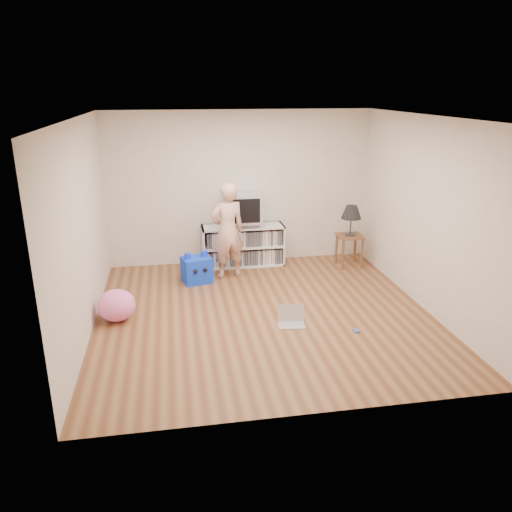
{
  "coord_description": "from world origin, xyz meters",
  "views": [
    {
      "loc": [
        -1.15,
        -6.11,
        2.95
      ],
      "look_at": [
        -0.03,
        0.4,
        0.7
      ],
      "focal_mm": 35.0,
      "sensor_mm": 36.0,
      "label": 1
    }
  ],
  "objects_px": {
    "plush_blue": "(197,269)",
    "plush_pink": "(116,305)",
    "side_table": "(349,243)",
    "media_unit": "(243,245)",
    "person": "(228,231)",
    "crt_tv": "(243,207)",
    "laptop": "(291,319)",
    "dvd_deck": "(243,224)",
    "table_lamp": "(351,213)"
  },
  "relations": [
    {
      "from": "person",
      "to": "plush_pink",
      "type": "distance_m",
      "value": 2.2
    },
    {
      "from": "side_table",
      "to": "laptop",
      "type": "bearing_deg",
      "value": -126.78
    },
    {
      "from": "laptop",
      "to": "plush_blue",
      "type": "distance_m",
      "value": 2.04
    },
    {
      "from": "crt_tv",
      "to": "side_table",
      "type": "xyz_separation_m",
      "value": [
        1.79,
        -0.37,
        -0.6
      ]
    },
    {
      "from": "plush_pink",
      "to": "media_unit",
      "type": "bearing_deg",
      "value": 43.93
    },
    {
      "from": "side_table",
      "to": "plush_blue",
      "type": "xyz_separation_m",
      "value": [
        -2.63,
        -0.32,
        -0.2
      ]
    },
    {
      "from": "media_unit",
      "to": "laptop",
      "type": "height_order",
      "value": "media_unit"
    },
    {
      "from": "media_unit",
      "to": "person",
      "type": "height_order",
      "value": "person"
    },
    {
      "from": "dvd_deck",
      "to": "crt_tv",
      "type": "relative_size",
      "value": 0.75
    },
    {
      "from": "side_table",
      "to": "plush_pink",
      "type": "xyz_separation_m",
      "value": [
        -3.76,
        -1.51,
        -0.21
      ]
    },
    {
      "from": "plush_blue",
      "to": "plush_pink",
      "type": "height_order",
      "value": "plush_blue"
    },
    {
      "from": "side_table",
      "to": "plush_pink",
      "type": "distance_m",
      "value": 4.05
    },
    {
      "from": "crt_tv",
      "to": "plush_pink",
      "type": "distance_m",
      "value": 2.84
    },
    {
      "from": "plush_blue",
      "to": "plush_pink",
      "type": "bearing_deg",
      "value": -149.37
    },
    {
      "from": "dvd_deck",
      "to": "media_unit",
      "type": "bearing_deg",
      "value": 90.0
    },
    {
      "from": "table_lamp",
      "to": "crt_tv",
      "type": "bearing_deg",
      "value": 168.42
    },
    {
      "from": "crt_tv",
      "to": "laptop",
      "type": "relative_size",
      "value": 1.59
    },
    {
      "from": "media_unit",
      "to": "plush_pink",
      "type": "relative_size",
      "value": 2.82
    },
    {
      "from": "dvd_deck",
      "to": "plush_blue",
      "type": "xyz_separation_m",
      "value": [
        -0.84,
        -0.69,
        -0.52
      ]
    },
    {
      "from": "table_lamp",
      "to": "plush_blue",
      "type": "bearing_deg",
      "value": -173.02
    },
    {
      "from": "media_unit",
      "to": "person",
      "type": "xyz_separation_m",
      "value": [
        -0.32,
        -0.55,
        0.43
      ]
    },
    {
      "from": "media_unit",
      "to": "dvd_deck",
      "type": "xyz_separation_m",
      "value": [
        0.0,
        -0.02,
        0.39
      ]
    },
    {
      "from": "side_table",
      "to": "table_lamp",
      "type": "relative_size",
      "value": 1.07
    },
    {
      "from": "side_table",
      "to": "person",
      "type": "height_order",
      "value": "person"
    },
    {
      "from": "crt_tv",
      "to": "plush_blue",
      "type": "height_order",
      "value": "crt_tv"
    },
    {
      "from": "crt_tv",
      "to": "plush_blue",
      "type": "xyz_separation_m",
      "value": [
        -0.84,
        -0.69,
        -0.81
      ]
    },
    {
      "from": "media_unit",
      "to": "table_lamp",
      "type": "relative_size",
      "value": 2.72
    },
    {
      "from": "table_lamp",
      "to": "plush_pink",
      "type": "distance_m",
      "value": 4.11
    },
    {
      "from": "crt_tv",
      "to": "plush_blue",
      "type": "bearing_deg",
      "value": -140.72
    },
    {
      "from": "crt_tv",
      "to": "side_table",
      "type": "bearing_deg",
      "value": -11.58
    },
    {
      "from": "dvd_deck",
      "to": "plush_pink",
      "type": "height_order",
      "value": "dvd_deck"
    },
    {
      "from": "dvd_deck",
      "to": "person",
      "type": "bearing_deg",
      "value": -121.1
    },
    {
      "from": "side_table",
      "to": "table_lamp",
      "type": "distance_m",
      "value": 0.53
    },
    {
      "from": "table_lamp",
      "to": "laptop",
      "type": "bearing_deg",
      "value": -126.78
    },
    {
      "from": "side_table",
      "to": "laptop",
      "type": "xyz_separation_m",
      "value": [
        -1.5,
        -2.01,
        -0.35
      ]
    },
    {
      "from": "crt_tv",
      "to": "side_table",
      "type": "distance_m",
      "value": 1.92
    },
    {
      "from": "side_table",
      "to": "plush_blue",
      "type": "distance_m",
      "value": 2.66
    },
    {
      "from": "plush_blue",
      "to": "plush_pink",
      "type": "relative_size",
      "value": 1.03
    },
    {
      "from": "media_unit",
      "to": "laptop",
      "type": "bearing_deg",
      "value": -83.18
    },
    {
      "from": "media_unit",
      "to": "plush_blue",
      "type": "relative_size",
      "value": 2.74
    },
    {
      "from": "person",
      "to": "media_unit",
      "type": "bearing_deg",
      "value": -135.02
    },
    {
      "from": "media_unit",
      "to": "plush_blue",
      "type": "xyz_separation_m",
      "value": [
        -0.84,
        -0.71,
        -0.14
      ]
    },
    {
      "from": "media_unit",
      "to": "person",
      "type": "distance_m",
      "value": 0.77
    },
    {
      "from": "crt_tv",
      "to": "table_lamp",
      "type": "relative_size",
      "value": 1.17
    },
    {
      "from": "side_table",
      "to": "laptop",
      "type": "height_order",
      "value": "side_table"
    },
    {
      "from": "media_unit",
      "to": "dvd_deck",
      "type": "distance_m",
      "value": 0.39
    },
    {
      "from": "side_table",
      "to": "person",
      "type": "xyz_separation_m",
      "value": [
        -2.11,
        -0.17,
        0.36
      ]
    },
    {
      "from": "crt_tv",
      "to": "table_lamp",
      "type": "distance_m",
      "value": 1.83
    },
    {
      "from": "media_unit",
      "to": "crt_tv",
      "type": "xyz_separation_m",
      "value": [
        0.0,
        -0.02,
        0.67
      ]
    },
    {
      "from": "dvd_deck",
      "to": "crt_tv",
      "type": "bearing_deg",
      "value": -90.0
    }
  ]
}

